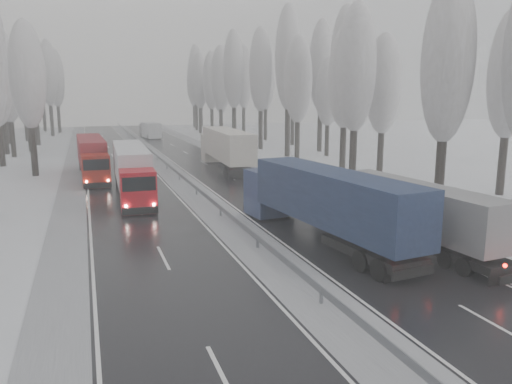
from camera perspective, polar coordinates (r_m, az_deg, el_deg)
ground at (r=18.03m, az=13.34°, el=-17.19°), size 260.00×260.00×0.00m
carriageway_right at (r=46.29m, az=-0.98°, el=0.56°), size 7.50×200.00×0.03m
carriageway_left at (r=44.25m, az=-14.02°, el=-0.26°), size 7.50×200.00×0.03m
median_slush at (r=44.98m, az=-7.35°, el=0.16°), size 3.00×200.00×0.04m
shoulder_right at (r=48.02m, az=4.65°, el=0.91°), size 2.40×200.00×0.04m
shoulder_left at (r=44.14m, az=-20.43°, el=-0.66°), size 2.40×200.00×0.04m
median_guardrail at (r=44.86m, az=-7.37°, el=0.89°), size 0.12×200.00×0.76m
tree_16 at (r=37.56m, az=21.07°, el=13.73°), size 3.60×3.60×16.53m
tree_17 at (r=46.99m, az=27.08°, el=11.81°), size 3.60×3.60×15.54m
tree_18 at (r=46.62m, az=11.37°, el=13.62°), size 3.60×3.60×16.58m
tree_19 at (r=52.87m, az=14.37°, el=11.77°), size 3.60×3.60×14.57m
tree_20 at (r=55.34m, az=10.13°, el=12.64°), size 3.60×3.60×15.71m
tree_21 at (r=60.00m, az=10.21°, el=14.28°), size 3.60×3.60×18.62m
tree_22 at (r=64.32m, az=4.83°, el=12.61°), size 3.60×3.60×15.86m
tree_23 at (r=70.61m, az=8.25°, el=11.20°), size 3.60×3.60×13.55m
tree_24 at (r=69.79m, az=3.70°, el=14.92°), size 3.60×3.60×20.49m
tree_25 at (r=76.24m, az=7.46°, el=14.02°), size 3.60×3.60×19.44m
tree_26 at (r=79.17m, az=0.53°, el=13.70°), size 3.60×3.60×18.78m
tree_27 at (r=85.46m, az=4.26°, el=12.98°), size 3.60×3.60×17.62m
tree_28 at (r=88.97m, az=-2.59°, el=13.74°), size 3.60×3.60×19.62m
tree_29 at (r=95.03m, az=1.10°, el=12.99°), size 3.60×3.60×18.11m
tree_30 at (r=98.37m, az=-4.10°, el=12.81°), size 3.60×3.60×17.86m
tree_31 at (r=103.88m, az=-1.45°, el=12.99°), size 3.60×3.60×18.58m
tree_32 at (r=105.65m, az=-5.13°, el=12.49°), size 3.60×3.60×17.33m
tree_33 at (r=110.27m, az=-4.01°, el=11.45°), size 3.60×3.60×14.33m
tree_34 at (r=112.36m, az=-6.48°, el=12.47°), size 3.60×3.60×17.63m
tree_35 at (r=118.56m, az=-2.46°, el=12.64°), size 3.60×3.60×18.25m
tree_36 at (r=122.30m, az=-6.91°, el=13.12°), size 3.60×3.60×20.23m
tree_37 at (r=127.76m, az=-4.14°, el=11.97°), size 3.60×3.60×16.37m
tree_38 at (r=132.94m, az=-7.15°, el=12.32°), size 3.60×3.60×17.97m
tree_39 at (r=137.43m, az=-6.31°, el=11.82°), size 3.60×3.60×16.19m
tree_62 at (r=57.30m, az=-24.67°, el=11.98°), size 3.60×3.60×16.04m
tree_66 at (r=76.24m, az=-26.52°, el=10.96°), size 3.60×3.60×15.23m
tree_67 at (r=80.42m, az=-27.23°, el=11.70°), size 3.60×3.60×17.09m
tree_68 at (r=82.82m, az=-24.88°, el=11.64°), size 3.60×3.60×16.65m
tree_70 at (r=92.84m, az=-24.12°, el=11.71°), size 3.60×3.60×17.09m
tree_71 at (r=97.37m, az=-26.85°, el=12.35°), size 3.60×3.60×19.61m
tree_72 at (r=102.35m, az=-25.10°, el=10.77°), size 3.60×3.60×15.11m
tree_73 at (r=106.67m, az=-26.50°, el=11.35°), size 3.60×3.60×17.22m
tree_74 at (r=112.89m, az=-22.67°, el=12.37°), size 3.60×3.60×19.68m
tree_75 at (r=117.70m, az=-27.05°, el=11.60°), size 3.60×3.60×18.60m
tree_76 at (r=122.19m, az=-21.89°, el=11.92°), size 3.60×3.60×18.55m
tree_77 at (r=126.50m, az=-24.30°, el=10.46°), size 3.60×3.60×14.32m
tree_78 at (r=128.98m, az=-23.37°, el=12.01°), size 3.60×3.60×19.55m
tree_79 at (r=133.14m, az=-24.40°, el=11.19°), size 3.60×3.60×17.07m
truck_grey_tarp at (r=29.81m, az=16.32°, el=-1.65°), size 3.48×14.28×3.63m
truck_blue_box at (r=29.12m, az=7.45°, el=-0.82°), size 4.57×16.84×4.28m
truck_cream_box at (r=57.20m, az=-3.54°, el=5.24°), size 3.66×17.95×4.58m
box_truck_distant at (r=101.31m, az=-12.02°, el=6.93°), size 3.54×8.57×3.11m
truck_red_white at (r=43.45m, az=-14.02°, el=2.71°), size 2.96×16.02×4.09m
truck_red_red at (r=54.75m, az=-18.27°, el=4.09°), size 2.95×15.70×4.01m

